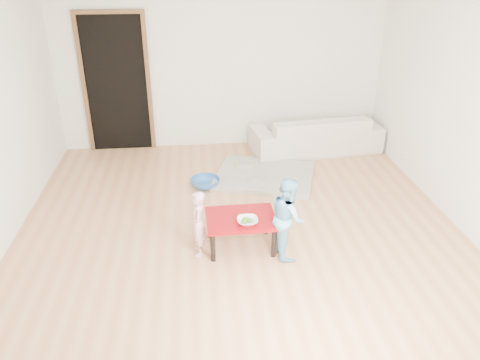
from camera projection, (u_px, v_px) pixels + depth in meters
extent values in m
cube|color=#BC8050|center=(238.00, 222.00, 5.47)|extent=(5.00, 5.00, 0.01)
cube|color=white|center=(222.00, 64.00, 7.12)|extent=(5.00, 0.02, 2.60)
cube|color=white|center=(465.00, 108.00, 5.12)|extent=(0.02, 5.00, 2.60)
imported|color=beige|center=(316.00, 133.00, 7.30)|extent=(2.07, 1.02, 0.58)
cube|color=orange|center=(304.00, 129.00, 7.04)|extent=(0.43, 0.39, 0.11)
imported|color=white|center=(247.00, 221.00, 4.75)|extent=(0.21, 0.21, 0.05)
imported|color=pink|center=(198.00, 224.00, 4.76)|extent=(0.18, 0.27, 0.71)
imported|color=#68C1F2|center=(288.00, 217.00, 4.73)|extent=(0.36, 0.44, 0.87)
imported|color=#2B5FA2|center=(205.00, 183.00, 6.26)|extent=(0.39, 0.39, 0.12)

